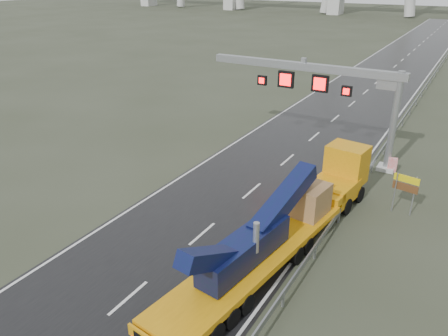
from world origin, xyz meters
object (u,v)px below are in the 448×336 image
Objects in this scene: sign_gantry at (329,86)px; exit_sign_pair at (405,187)px; heavy_haul_truck at (296,213)px; striped_barrier at (392,165)px.

exit_sign_pair is at bearing -41.27° from sign_gantry.
sign_gantry reaches higher than heavy_haul_truck.
heavy_haul_truck is 7.09× the size of exit_sign_pair.
sign_gantry is 7.27m from striped_barrier.
sign_gantry is 9.95m from exit_sign_pair.
striped_barrier is at bearing 116.18° from exit_sign_pair.
sign_gantry reaches higher than exit_sign_pair.
exit_sign_pair is 6.22m from striped_barrier.
sign_gantry is 0.83× the size of heavy_haul_truck.
sign_gantry is at bearing 109.07° from heavy_haul_truck.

